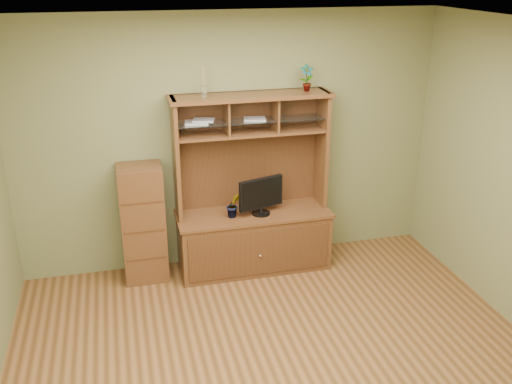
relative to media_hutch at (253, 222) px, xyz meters
name	(u,v)px	position (x,y,z in m)	size (l,w,h in m)	color
room	(285,219)	(-0.18, -1.73, 0.83)	(4.54, 4.04, 2.74)	#513117
media_hutch	(253,222)	(0.00, 0.00, 0.00)	(1.66, 0.61, 1.90)	#432213
monitor	(261,196)	(0.07, -0.08, 0.34)	(0.49, 0.19, 0.40)	black
orchid_plant	(233,205)	(-0.23, -0.08, 0.26)	(0.15, 0.12, 0.27)	#2A6021
top_plant	(307,78)	(0.58, 0.08, 1.51)	(0.14, 0.10, 0.27)	#396122
reed_diffuser	(204,85)	(-0.47, 0.08, 1.49)	(0.06, 0.06, 0.30)	silver
magazines	(218,121)	(-0.34, 0.08, 1.13)	(0.85, 0.22, 0.04)	#B3B3B8
side_cabinet	(143,223)	(-1.16, 0.05, 0.10)	(0.44, 0.40, 1.24)	#432213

